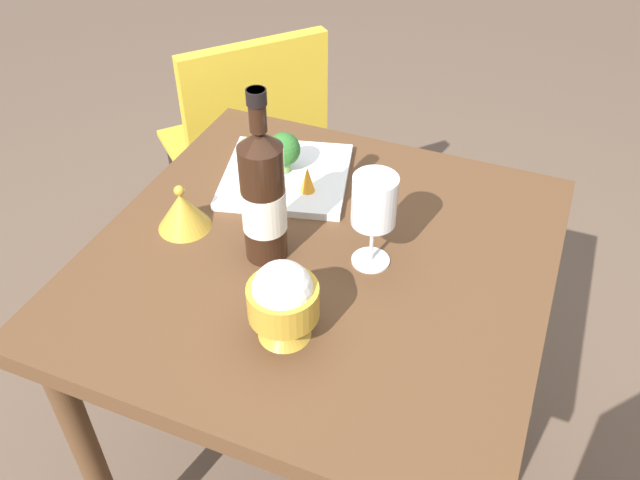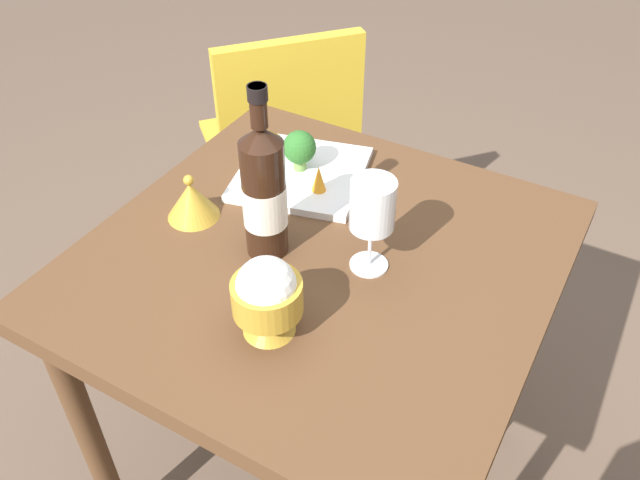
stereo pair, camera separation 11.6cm
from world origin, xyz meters
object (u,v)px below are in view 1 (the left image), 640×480
object	(u,v)px
wine_bottle	(263,196)
rice_bowl	(283,301)
carrot_garnish_left	(307,179)
chair_near_window	(250,140)
wine_glass	(374,203)
serving_plate	(286,176)
broccoli_floret	(284,150)
rice_bowl_lid	(183,210)

from	to	relation	value
wine_bottle	rice_bowl	xyz separation A→B (m)	(-0.11, 0.16, -0.05)
rice_bowl	carrot_garnish_left	distance (m)	0.36
rice_bowl	chair_near_window	bearing A→B (deg)	-58.93
wine_bottle	wine_glass	bearing A→B (deg)	-164.23
wine_glass	serving_plate	distance (m)	0.32
serving_plate	broccoli_floret	world-z (taller)	broccoli_floret
wine_bottle	serving_plate	world-z (taller)	wine_bottle
serving_plate	wine_bottle	bearing A→B (deg)	105.86
wine_bottle	rice_bowl	distance (m)	0.20
wine_glass	carrot_garnish_left	size ratio (longest dim) A/B	3.26
wine_bottle	rice_bowl_lid	size ratio (longest dim) A/B	3.23
chair_near_window	wine_glass	xyz separation A→B (m)	(-0.56, 0.60, 0.35)
rice_bowl_lid	wine_bottle	bearing A→B (deg)	176.50
chair_near_window	rice_bowl_lid	world-z (taller)	chair_near_window
wine_glass	rice_bowl_lid	xyz separation A→B (m)	(0.35, 0.04, -0.09)
rice_bowl	broccoli_floret	distance (m)	0.43
wine_bottle	wine_glass	xyz separation A→B (m)	(-0.18, -0.05, 0.00)
wine_bottle	wine_glass	world-z (taller)	wine_bottle
rice_bowl	serving_plate	size ratio (longest dim) A/B	0.47
serving_plate	broccoli_floret	bearing A→B (deg)	-43.90
wine_bottle	broccoli_floret	size ratio (longest dim) A/B	3.77
wine_glass	rice_bowl_lid	size ratio (longest dim) A/B	1.79
serving_plate	broccoli_floret	xyz separation A→B (m)	(0.01, -0.01, 0.06)
chair_near_window	wine_glass	size ratio (longest dim) A/B	4.75
chair_near_window	serving_plate	size ratio (longest dim) A/B	2.79
rice_bowl_lid	broccoli_floret	bearing A→B (deg)	-116.19
chair_near_window	serving_plate	world-z (taller)	chair_near_window
wine_glass	carrot_garnish_left	bearing A→B (deg)	-36.75
chair_near_window	rice_bowl_lid	size ratio (longest dim) A/B	8.50
rice_bowl_lid	serving_plate	distance (m)	0.24
rice_bowl	carrot_garnish_left	size ratio (longest dim) A/B	2.58
chair_near_window	rice_bowl	size ratio (longest dim) A/B	6.00
chair_near_window	broccoli_floret	distance (m)	0.59
chair_near_window	rice_bowl_lid	bearing A→B (deg)	-121.21
serving_plate	carrot_garnish_left	world-z (taller)	carrot_garnish_left
wine_bottle	carrot_garnish_left	size ratio (longest dim) A/B	5.89
chair_near_window	wine_bottle	xyz separation A→B (m)	(-0.38, 0.65, 0.35)
wine_bottle	rice_bowl	world-z (taller)	wine_bottle
broccoli_floret	carrot_garnish_left	xyz separation A→B (m)	(-0.07, 0.05, -0.02)
wine_bottle	serving_plate	bearing A→B (deg)	-74.14
broccoli_floret	serving_plate	bearing A→B (deg)	136.10
rice_bowl	rice_bowl_lid	size ratio (longest dim) A/B	1.42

